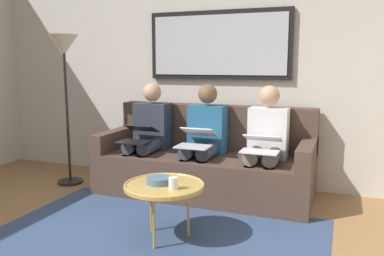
% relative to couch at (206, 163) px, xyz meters
% --- Properties ---
extents(wall_rear, '(6.00, 0.12, 2.60)m').
position_rel_couch_xyz_m(wall_rear, '(0.00, -0.48, 0.99)').
color(wall_rear, beige).
rests_on(wall_rear, ground_plane).
extents(area_rug, '(2.60, 1.80, 0.01)m').
position_rel_couch_xyz_m(area_rug, '(0.00, 1.27, -0.31)').
color(area_rug, '#33476B').
rests_on(area_rug, ground_plane).
extents(couch, '(2.20, 0.90, 0.90)m').
position_rel_couch_xyz_m(couch, '(0.00, 0.00, 0.00)').
color(couch, '#4C382D').
rests_on(couch, ground_plane).
extents(framed_mirror, '(1.61, 0.05, 0.75)m').
position_rel_couch_xyz_m(framed_mirror, '(0.00, -0.39, 1.24)').
color(framed_mirror, black).
extents(coffee_table, '(0.62, 0.62, 0.45)m').
position_rel_couch_xyz_m(coffee_table, '(-0.08, 1.22, 0.11)').
color(coffee_table, tan).
rests_on(coffee_table, ground_plane).
extents(cup, '(0.07, 0.07, 0.09)m').
position_rel_couch_xyz_m(cup, '(-0.19, 1.30, 0.17)').
color(cup, silver).
rests_on(cup, coffee_table).
extents(bowl, '(0.19, 0.19, 0.05)m').
position_rel_couch_xyz_m(bowl, '(-0.03, 1.21, 0.15)').
color(bowl, slate).
rests_on(bowl, coffee_table).
extents(person_left, '(0.38, 0.58, 1.14)m').
position_rel_couch_xyz_m(person_left, '(-0.64, 0.07, 0.30)').
color(person_left, silver).
rests_on(person_left, couch).
extents(laptop_white, '(0.34, 0.34, 0.15)m').
position_rel_couch_xyz_m(laptop_white, '(-0.64, 0.31, 0.31)').
color(laptop_white, white).
extents(person_middle, '(0.38, 0.58, 1.14)m').
position_rel_couch_xyz_m(person_middle, '(0.00, 0.07, 0.30)').
color(person_middle, '#235B84').
rests_on(person_middle, couch).
extents(laptop_silver, '(0.32, 0.40, 0.18)m').
position_rel_couch_xyz_m(laptop_silver, '(0.00, 0.29, 0.32)').
color(laptop_silver, silver).
extents(person_right, '(0.38, 0.58, 1.14)m').
position_rel_couch_xyz_m(person_right, '(0.64, 0.07, 0.30)').
color(person_right, '#2D3342').
rests_on(person_right, couch).
extents(laptop_black, '(0.31, 0.39, 0.17)m').
position_rel_couch_xyz_m(laptop_black, '(0.64, 0.30, 0.32)').
color(laptop_black, black).
extents(standing_lamp, '(0.32, 0.32, 1.66)m').
position_rel_couch_xyz_m(standing_lamp, '(1.55, 0.27, 1.06)').
color(standing_lamp, black).
rests_on(standing_lamp, ground_plane).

